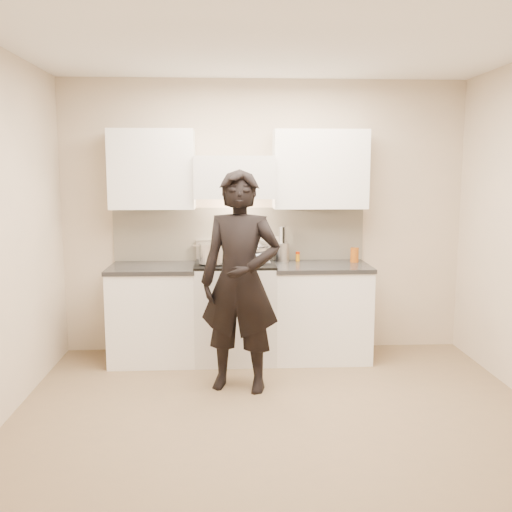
# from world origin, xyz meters

# --- Properties ---
(ground_plane) EXTENTS (4.00, 4.00, 0.00)m
(ground_plane) POSITION_xyz_m (0.00, 0.00, 0.00)
(ground_plane) COLOR #7D6547
(room_shell) EXTENTS (4.04, 3.54, 2.70)m
(room_shell) POSITION_xyz_m (-0.06, 0.37, 1.60)
(room_shell) COLOR beige
(room_shell) RESTS_ON ground
(stove) EXTENTS (0.76, 0.65, 0.96)m
(stove) POSITION_xyz_m (-0.30, 1.42, 0.47)
(stove) COLOR silver
(stove) RESTS_ON ground
(counter_right) EXTENTS (0.92, 0.67, 0.92)m
(counter_right) POSITION_xyz_m (0.53, 1.43, 0.46)
(counter_right) COLOR white
(counter_right) RESTS_ON ground
(counter_left) EXTENTS (0.82, 0.67, 0.92)m
(counter_left) POSITION_xyz_m (-1.08, 1.43, 0.46)
(counter_left) COLOR white
(counter_left) RESTS_ON ground
(wok) EXTENTS (0.36, 0.44, 0.29)m
(wok) POSITION_xyz_m (-0.12, 1.57, 1.06)
(wok) COLOR silver
(wok) RESTS_ON stove
(stock_pot) EXTENTS (0.39, 0.32, 0.18)m
(stock_pot) POSITION_xyz_m (-0.50, 1.33, 1.05)
(stock_pot) COLOR silver
(stock_pot) RESTS_ON stove
(utensil_crock) EXTENTS (0.13, 0.13, 0.35)m
(utensil_crock) POSITION_xyz_m (0.17, 1.63, 1.03)
(utensil_crock) COLOR #B7B7B7
(utensil_crock) RESTS_ON counter_right
(spice_jar) EXTENTS (0.04, 0.04, 0.09)m
(spice_jar) POSITION_xyz_m (0.33, 1.65, 0.97)
(spice_jar) COLOR orange
(spice_jar) RESTS_ON counter_right
(oil_glass) EXTENTS (0.08, 0.08, 0.14)m
(oil_glass) POSITION_xyz_m (0.88, 1.55, 0.99)
(oil_glass) COLOR #A24D11
(oil_glass) RESTS_ON counter_right
(person) EXTENTS (0.76, 0.60, 1.82)m
(person) POSITION_xyz_m (-0.27, 0.64, 0.91)
(person) COLOR black
(person) RESTS_ON ground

